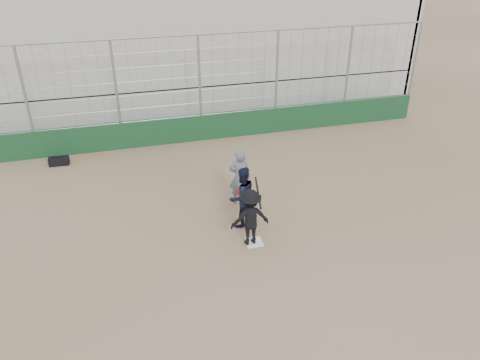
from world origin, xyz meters
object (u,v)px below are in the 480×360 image
object	(u,v)px
batter_at_plate	(250,217)
catcher_crouched	(242,206)
equipment_bag	(59,161)
umpire	(240,180)

from	to	relation	value
batter_at_plate	catcher_crouched	distance (m)	0.88
batter_at_plate	equipment_bag	bearing A→B (deg)	130.05
umpire	equipment_bag	distance (m)	6.84
catcher_crouched	equipment_bag	xyz separation A→B (m)	(-5.17, 5.26, -0.45)
batter_at_plate	equipment_bag	xyz separation A→B (m)	(-5.15, 6.12, -0.64)
catcher_crouched	batter_at_plate	bearing A→B (deg)	-91.74
batter_at_plate	umpire	size ratio (longest dim) A/B	1.11
umpire	equipment_bag	world-z (taller)	umpire
batter_at_plate	catcher_crouched	world-z (taller)	batter_at_plate
catcher_crouched	umpire	distance (m)	1.17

